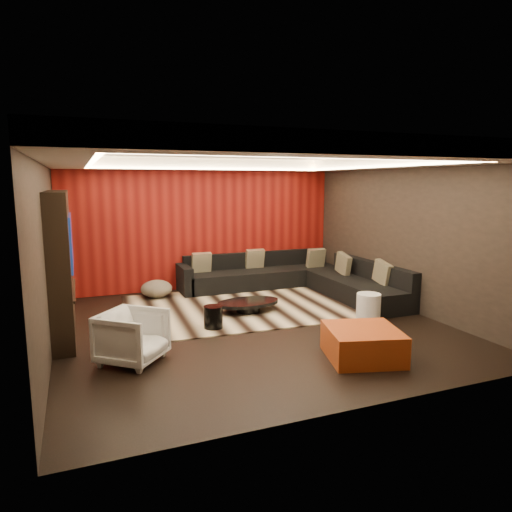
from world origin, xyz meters
name	(u,v)px	position (x,y,z in m)	size (l,w,h in m)	color
floor	(252,326)	(0.00, 0.00, -0.01)	(6.00, 6.00, 0.02)	black
ceiling	(252,151)	(0.00, 0.00, 2.81)	(6.00, 6.00, 0.02)	silver
wall_back	(203,225)	(0.00, 3.01, 1.40)	(6.00, 0.02, 2.80)	black
wall_left	(45,251)	(-3.01, 0.00, 1.40)	(0.02, 6.00, 2.80)	black
wall_right	(405,233)	(3.01, 0.00, 1.40)	(0.02, 6.00, 2.80)	black
red_feature_wall	(204,225)	(0.00, 2.97, 1.40)	(5.98, 0.05, 2.78)	#6B0C0A
soffit_back	(206,165)	(0.00, 2.70, 2.69)	(6.00, 0.60, 0.22)	silver
soffit_front	(349,146)	(0.00, -2.70, 2.69)	(6.00, 0.60, 0.22)	silver
soffit_left	(64,155)	(-2.70, 0.00, 2.69)	(0.60, 4.80, 0.22)	silver
soffit_right	(395,161)	(2.70, 0.00, 2.69)	(0.60, 4.80, 0.22)	silver
cove_back	(210,169)	(0.00, 2.36, 2.60)	(4.80, 0.08, 0.04)	#FFD899
cove_front	(331,156)	(0.00, -2.36, 2.60)	(4.80, 0.08, 0.04)	#FFD899
cove_left	(91,162)	(-2.36, 0.00, 2.60)	(0.08, 4.80, 0.04)	#FFD899
cove_right	(379,166)	(2.36, 0.00, 2.60)	(0.08, 4.80, 0.04)	#FFD899
tv_surround	(61,265)	(-2.85, 0.60, 1.10)	(0.30, 2.00, 2.20)	black
tv_screen	(71,241)	(-2.69, 0.60, 1.45)	(0.04, 1.30, 0.80)	black
tv_shelf	(74,290)	(-2.69, 0.60, 0.70)	(0.04, 1.60, 0.04)	black
rug	(236,307)	(0.11, 1.15, 0.01)	(4.00, 3.00, 0.02)	beige
coffee_table	(248,306)	(0.20, 0.73, 0.12)	(1.16, 1.16, 0.19)	black
drum_stool	(213,317)	(-0.65, 0.07, 0.20)	(0.30, 0.30, 0.36)	black
striped_pouf	(157,289)	(-1.16, 2.40, 0.19)	(0.63, 0.63, 0.35)	beige
white_side_table	(368,308)	(1.86, -0.57, 0.25)	(0.40, 0.40, 0.50)	white
orange_ottoman	(363,343)	(0.86, -1.85, 0.20)	(0.92, 0.92, 0.41)	#AF4F16
armchair	(132,337)	(-2.00, -0.86, 0.34)	(0.73, 0.76, 0.69)	silver
sectional_sofa	(296,279)	(1.73, 1.86, 0.26)	(3.65, 3.50, 0.75)	black
throw_pillows	(297,263)	(1.77, 1.90, 0.62)	(3.20, 2.77, 0.50)	beige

